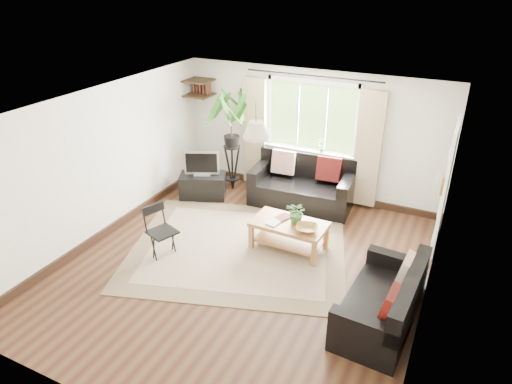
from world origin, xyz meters
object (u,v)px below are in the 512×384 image
at_px(sofa_back, 302,183).
at_px(sofa_right, 381,297).
at_px(tv_stand, 203,186).
at_px(folding_chair, 162,233).
at_px(palm_stand, 232,142).
at_px(coffee_table, 289,236).

height_order(sofa_back, sofa_right, sofa_back).
distance_m(tv_stand, folding_chair, 2.06).
xyz_separation_m(sofa_back, sofa_right, (1.99, -2.54, -0.06)).
relative_size(tv_stand, palm_stand, 0.44).
xyz_separation_m(sofa_right, tv_stand, (-3.81, 2.01, -0.14)).
bearing_deg(coffee_table, palm_stand, 139.88).
bearing_deg(palm_stand, sofa_right, -36.67).
distance_m(coffee_table, tv_stand, 2.37).
xyz_separation_m(sofa_back, folding_chair, (-1.28, -2.52, -0.03)).
bearing_deg(sofa_right, folding_chair, -86.56).
height_order(sofa_right, palm_stand, palm_stand).
height_order(tv_stand, palm_stand, palm_stand).
xyz_separation_m(sofa_right, palm_stand, (-3.47, 2.59, 0.60)).
distance_m(palm_stand, folding_chair, 2.63).
xyz_separation_m(palm_stand, folding_chair, (0.20, -2.56, -0.57)).
bearing_deg(sofa_right, coffee_table, -118.58).
relative_size(sofa_right, coffee_table, 1.38).
distance_m(sofa_back, tv_stand, 1.90).
bearing_deg(folding_chair, sofa_back, -6.66).
height_order(sofa_right, tv_stand, sofa_right).
height_order(sofa_right, coffee_table, sofa_right).
height_order(coffee_table, palm_stand, palm_stand).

